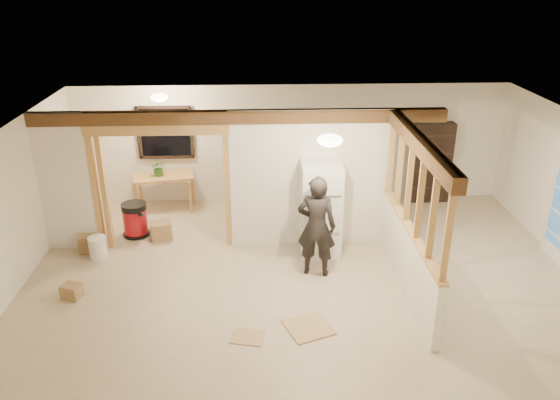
{
  "coord_description": "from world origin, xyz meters",
  "views": [
    {
      "loc": [
        -0.71,
        -7.74,
        4.72
      ],
      "look_at": [
        -0.36,
        0.4,
        1.2
      ],
      "focal_mm": 35.0,
      "sensor_mm": 36.0,
      "label": 1
    }
  ],
  "objects_px": {
    "work_table": "(165,192)",
    "shop_vac": "(135,219)",
    "refrigerator": "(321,209)",
    "bookshelf": "(430,162)",
    "woman": "(317,226)"
  },
  "relations": [
    {
      "from": "woman",
      "to": "bookshelf",
      "type": "bearing_deg",
      "value": -119.04
    },
    {
      "from": "bookshelf",
      "to": "work_table",
      "type": "bearing_deg",
      "value": -177.56
    },
    {
      "from": "woman",
      "to": "shop_vac",
      "type": "relative_size",
      "value": 2.62
    },
    {
      "from": "shop_vac",
      "to": "bookshelf",
      "type": "relative_size",
      "value": 0.38
    },
    {
      "from": "refrigerator",
      "to": "woman",
      "type": "distance_m",
      "value": 0.74
    },
    {
      "from": "work_table",
      "to": "shop_vac",
      "type": "xyz_separation_m",
      "value": [
        -0.38,
        -1.18,
        -0.05
      ]
    },
    {
      "from": "work_table",
      "to": "shop_vac",
      "type": "height_order",
      "value": "work_table"
    },
    {
      "from": "refrigerator",
      "to": "shop_vac",
      "type": "relative_size",
      "value": 2.53
    },
    {
      "from": "woman",
      "to": "work_table",
      "type": "height_order",
      "value": "woman"
    },
    {
      "from": "woman",
      "to": "shop_vac",
      "type": "bearing_deg",
      "value": -11.42
    },
    {
      "from": "shop_vac",
      "to": "bookshelf",
      "type": "distance_m",
      "value": 6.17
    },
    {
      "from": "woman",
      "to": "shop_vac",
      "type": "xyz_separation_m",
      "value": [
        -3.25,
        1.53,
        -0.53
      ]
    },
    {
      "from": "work_table",
      "to": "bookshelf",
      "type": "distance_m",
      "value": 5.62
    },
    {
      "from": "refrigerator",
      "to": "bookshelf",
      "type": "xyz_separation_m",
      "value": [
        2.58,
        2.23,
        0.03
      ]
    },
    {
      "from": "shop_vac",
      "to": "bookshelf",
      "type": "xyz_separation_m",
      "value": [
        5.98,
        1.42,
        0.54
      ]
    }
  ]
}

